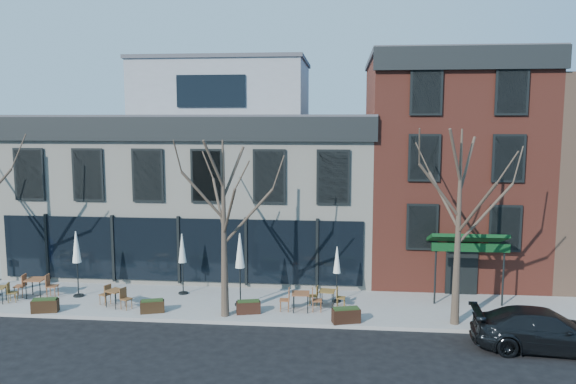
{
  "coord_description": "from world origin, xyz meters",
  "views": [
    {
      "loc": [
        7.65,
        -25.25,
        7.93
      ],
      "look_at": [
        4.95,
        2.0,
        4.44
      ],
      "focal_mm": 35.0,
      "sensor_mm": 36.0,
      "label": 1
    }
  ],
  "objects": [
    {
      "name": "sidewalk_front",
      "position": [
        3.25,
        -2.15,
        0.07
      ],
      "size": [
        33.5,
        4.7,
        0.15
      ],
      "primitive_type": "cube",
      "color": "gray",
      "rests_on": "ground"
    },
    {
      "name": "cafe_set_5",
      "position": [
        7.03,
        -2.31,
        0.58
      ],
      "size": [
        1.61,
        0.7,
        0.83
      ],
      "color": "brown",
      "rests_on": "sidewalk_front"
    },
    {
      "name": "planter_2",
      "position": [
        3.88,
        -3.53,
        0.42
      ],
      "size": [
        1.04,
        0.62,
        0.54
      ],
      "color": "black",
      "rests_on": "sidewalk_front"
    },
    {
      "name": "cafe_set_2",
      "position": [
        -1.82,
        -3.25,
        0.6
      ],
      "size": [
        1.68,
        1.05,
        0.87
      ],
      "color": "brown",
      "rests_on": "sidewalk_front"
    },
    {
      "name": "planter_0",
      "position": [
        -4.42,
        -4.2,
        0.44
      ],
      "size": [
        1.1,
        0.64,
        0.58
      ],
      "color": "black",
      "rests_on": "sidewalk_front"
    },
    {
      "name": "sidewalk_side",
      "position": [
        -11.25,
        6.0,
        0.07
      ],
      "size": [
        4.5,
        12.0,
        0.15
      ],
      "primitive_type": "cube",
      "color": "gray",
      "rests_on": "ground"
    },
    {
      "name": "tree_right",
      "position": [
        12.01,
        -3.9,
        4.02
      ],
      "size": [
        3.72,
        3.77,
        7.48
      ],
      "color": "#382B21",
      "rests_on": "sidewalk_front"
    },
    {
      "name": "umbrella_4",
      "position": [
        7.43,
        -1.7,
        1.86
      ],
      "size": [
        0.39,
        0.39,
        2.43
      ],
      "color": "black",
      "rests_on": "sidewalk_front"
    },
    {
      "name": "tree_mid",
      "position": [
        3.01,
        -3.9,
        3.79
      ],
      "size": [
        3.5,
        3.55,
        7.04
      ],
      "color": "#382B21",
      "rests_on": "sidewalk_front"
    },
    {
      "name": "planter_3",
      "position": [
        7.83,
        -4.2,
        0.45
      ],
      "size": [
        1.16,
        0.71,
        0.61
      ],
      "color": "black",
      "rests_on": "sidewalk_front"
    },
    {
      "name": "planter_1",
      "position": [
        -0.04,
        -3.81,
        0.42
      ],
      "size": [
        1.03,
        0.66,
        0.54
      ],
      "color": "black",
      "rests_on": "sidewalk_front"
    },
    {
      "name": "parked_sedan",
      "position": [
        14.67,
        -5.79,
        0.71
      ],
      "size": [
        5.03,
        2.28,
        1.43
      ],
      "primitive_type": "imported",
      "rotation": [
        0.0,
        0.0,
        1.51
      ],
      "color": "black",
      "rests_on": "ground"
    },
    {
      "name": "ground",
      "position": [
        0.0,
        0.0,
        0.0
      ],
      "size": [
        120.0,
        120.0,
        0.0
      ],
      "primitive_type": "plane",
      "color": "black",
      "rests_on": "ground"
    },
    {
      "name": "cafe_set_1",
      "position": [
        -5.85,
        -2.34,
        0.67
      ],
      "size": [
        1.95,
        0.84,
        1.01
      ],
      "color": "brown",
      "rests_on": "sidewalk_front"
    },
    {
      "name": "red_brick_building",
      "position": [
        13.0,
        4.98,
        5.64
      ],
      "size": [
        8.2,
        11.78,
        11.18
      ],
      "color": "brown",
      "rests_on": "ground"
    },
    {
      "name": "cafe_set_4",
      "position": [
        5.98,
        -3.03,
        0.63
      ],
      "size": [
        1.8,
        0.76,
        0.94
      ],
      "color": "brown",
      "rests_on": "sidewalk_front"
    },
    {
      "name": "umbrella_1",
      "position": [
        -4.03,
        -2.07,
        2.23
      ],
      "size": [
        0.47,
        0.47,
        2.95
      ],
      "color": "black",
      "rests_on": "sidewalk_front"
    },
    {
      "name": "umbrella_2",
      "position": [
        0.51,
        -1.25,
        2.1
      ],
      "size": [
        0.44,
        0.44,
        2.76
      ],
      "color": "black",
      "rests_on": "sidewalk_front"
    },
    {
      "name": "umbrella_3",
      "position": [
        3.38,
        -2.56,
        2.34
      ],
      "size": [
        0.5,
        0.5,
        3.11
      ],
      "color": "black",
      "rests_on": "sidewalk_front"
    },
    {
      "name": "corner_building",
      "position": [
        0.07,
        5.07,
        4.72
      ],
      "size": [
        18.39,
        10.39,
        11.1
      ],
      "color": "beige",
      "rests_on": "ground"
    }
  ]
}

